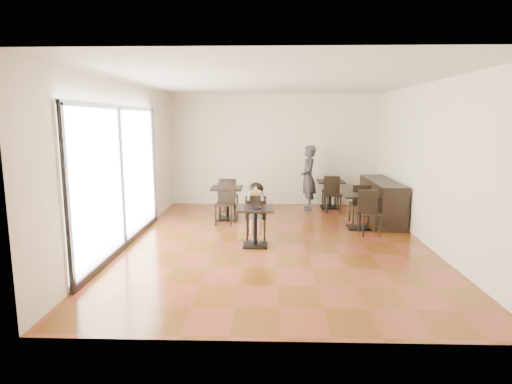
{
  "coord_description": "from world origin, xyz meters",
  "views": [
    {
      "loc": [
        -0.14,
        -8.47,
        2.46
      ],
      "look_at": [
        -0.41,
        0.2,
        1.0
      ],
      "focal_mm": 30.0,
      "sensor_mm": 36.0,
      "label": 1
    }
  ],
  "objects_px": {
    "chair_back_a": "(330,192)",
    "chair_back_b": "(333,195)",
    "chair_mid_a": "(359,203)",
    "chair_mid_b": "(370,213)",
    "cafe_table_back": "(330,194)",
    "chair_left_a": "(229,196)",
    "child": "(256,211)",
    "cafe_table_mid": "(359,211)",
    "adult_patron": "(308,178)",
    "chair_left_b": "(225,204)",
    "cafe_table_left": "(227,203)",
    "child_chair": "(256,217)",
    "child_table": "(255,227)"
  },
  "relations": [
    {
      "from": "chair_mid_a",
      "to": "chair_back_a",
      "type": "height_order",
      "value": "chair_mid_a"
    },
    {
      "from": "chair_left_b",
      "to": "chair_back_a",
      "type": "height_order",
      "value": "chair_left_b"
    },
    {
      "from": "cafe_table_back",
      "to": "chair_back_b",
      "type": "xyz_separation_m",
      "value": [
        0.0,
        -0.53,
        0.08
      ]
    },
    {
      "from": "cafe_table_left",
      "to": "chair_back_b",
      "type": "xyz_separation_m",
      "value": [
        2.78,
        0.97,
        0.06
      ]
    },
    {
      "from": "child_table",
      "to": "chair_mid_a",
      "type": "bearing_deg",
      "value": 39.37
    },
    {
      "from": "cafe_table_left",
      "to": "cafe_table_mid",
      "type": "bearing_deg",
      "value": -15.11
    },
    {
      "from": "chair_mid_a",
      "to": "chair_mid_b",
      "type": "xyz_separation_m",
      "value": [
        0.0,
        -1.1,
        0.0
      ]
    },
    {
      "from": "child",
      "to": "chair_mid_b",
      "type": "bearing_deg",
      "value": 8.39
    },
    {
      "from": "child",
      "to": "chair_back_b",
      "type": "relative_size",
      "value": 1.26
    },
    {
      "from": "child_chair",
      "to": "chair_mid_a",
      "type": "distance_m",
      "value": 2.85
    },
    {
      "from": "child",
      "to": "chair_back_a",
      "type": "bearing_deg",
      "value": 58.38
    },
    {
      "from": "adult_patron",
      "to": "chair_left_a",
      "type": "xyz_separation_m",
      "value": [
        -2.13,
        -0.67,
        -0.4
      ]
    },
    {
      "from": "child_chair",
      "to": "child",
      "type": "height_order",
      "value": "child"
    },
    {
      "from": "child_table",
      "to": "chair_mid_a",
      "type": "relative_size",
      "value": 0.82
    },
    {
      "from": "adult_patron",
      "to": "chair_back_a",
      "type": "height_order",
      "value": "adult_patron"
    },
    {
      "from": "child_table",
      "to": "cafe_table_back",
      "type": "xyz_separation_m",
      "value": [
        2.0,
        3.8,
        -0.0
      ]
    },
    {
      "from": "chair_mid_b",
      "to": "chair_left_a",
      "type": "bearing_deg",
      "value": 146.21
    },
    {
      "from": "child_table",
      "to": "cafe_table_left",
      "type": "bearing_deg",
      "value": 108.65
    },
    {
      "from": "chair_left_a",
      "to": "chair_back_b",
      "type": "distance_m",
      "value": 2.81
    },
    {
      "from": "child",
      "to": "cafe_table_back",
      "type": "height_order",
      "value": "child"
    },
    {
      "from": "cafe_table_mid",
      "to": "chair_left_b",
      "type": "xyz_separation_m",
      "value": [
        -3.11,
        0.29,
        0.09
      ]
    },
    {
      "from": "chair_left_b",
      "to": "chair_mid_b",
      "type": "bearing_deg",
      "value": -8.3
    },
    {
      "from": "chair_mid_a",
      "to": "cafe_table_back",
      "type": "bearing_deg",
      "value": -78.57
    },
    {
      "from": "chair_mid_a",
      "to": "chair_left_a",
      "type": "relative_size",
      "value": 0.97
    },
    {
      "from": "chair_mid_b",
      "to": "adult_patron",
      "type": "bearing_deg",
      "value": 110.12
    },
    {
      "from": "chair_left_a",
      "to": "child",
      "type": "bearing_deg",
      "value": 114.94
    },
    {
      "from": "adult_patron",
      "to": "chair_back_a",
      "type": "distance_m",
      "value": 0.82
    },
    {
      "from": "chair_back_b",
      "to": "cafe_table_back",
      "type": "bearing_deg",
      "value": 89.28
    },
    {
      "from": "child_chair",
      "to": "cafe_table_mid",
      "type": "distance_m",
      "value": 2.51
    },
    {
      "from": "child_chair",
      "to": "cafe_table_back",
      "type": "bearing_deg",
      "value": -121.62
    },
    {
      "from": "chair_left_b",
      "to": "cafe_table_back",
      "type": "bearing_deg",
      "value": 42.67
    },
    {
      "from": "chair_back_b",
      "to": "chair_mid_b",
      "type": "bearing_deg",
      "value": -79.87
    },
    {
      "from": "chair_mid_b",
      "to": "chair_left_b",
      "type": "bearing_deg",
      "value": 162.63
    },
    {
      "from": "child",
      "to": "cafe_table_mid",
      "type": "relative_size",
      "value": 1.49
    },
    {
      "from": "child",
      "to": "chair_back_a",
      "type": "xyz_separation_m",
      "value": [
        2.0,
        3.25,
        -0.12
      ]
    },
    {
      "from": "adult_patron",
      "to": "child_table",
      "type": "bearing_deg",
      "value": -21.69
    },
    {
      "from": "cafe_table_mid",
      "to": "chair_mid_b",
      "type": "distance_m",
      "value": 0.57
    },
    {
      "from": "chair_left_b",
      "to": "cafe_table_left",
      "type": "bearing_deg",
      "value": 96.29
    },
    {
      "from": "child_table",
      "to": "chair_back_b",
      "type": "xyz_separation_m",
      "value": [
        2.0,
        3.27,
        0.08
      ]
    },
    {
      "from": "child",
      "to": "chair_mid_b",
      "type": "distance_m",
      "value": 2.48
    },
    {
      "from": "chair_back_a",
      "to": "chair_back_b",
      "type": "height_order",
      "value": "same"
    },
    {
      "from": "cafe_table_mid",
      "to": "chair_back_b",
      "type": "height_order",
      "value": "chair_back_b"
    },
    {
      "from": "adult_patron",
      "to": "cafe_table_back",
      "type": "distance_m",
      "value": 0.87
    },
    {
      "from": "cafe_table_back",
      "to": "chair_left_a",
      "type": "xyz_separation_m",
      "value": [
        -2.78,
        -0.95,
        0.1
      ]
    },
    {
      "from": "cafe_table_left",
      "to": "child_chair",
      "type": "bearing_deg",
      "value": -66.08
    },
    {
      "from": "child_table",
      "to": "chair_mid_b",
      "type": "xyz_separation_m",
      "value": [
        2.45,
        0.91,
        0.09
      ]
    },
    {
      "from": "chair_back_a",
      "to": "chair_mid_a",
      "type": "bearing_deg",
      "value": 103.49
    },
    {
      "from": "adult_patron",
      "to": "chair_left_b",
      "type": "relative_size",
      "value": 1.82
    },
    {
      "from": "child_chair",
      "to": "chair_back_a",
      "type": "bearing_deg",
      "value": -121.62
    },
    {
      "from": "chair_mid_b",
      "to": "chair_back_b",
      "type": "relative_size",
      "value": 1.02
    }
  ]
}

